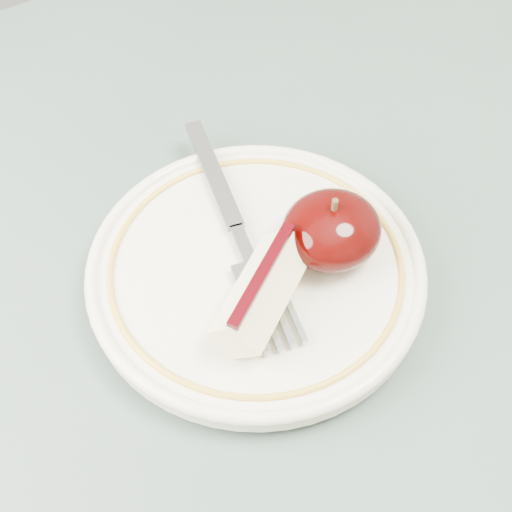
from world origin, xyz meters
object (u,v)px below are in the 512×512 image
plate (256,269)px  fork (237,229)px  apple_half (331,230)px  table (310,419)px

plate → fork: bearing=83.7°
plate → apple_half: (0.05, -0.01, 0.02)m
table → apple_half: (0.05, 0.05, 0.13)m
table → fork: (0.00, 0.10, 0.11)m
apple_half → fork: apple_half is taller
plate → fork: size_ratio=1.09×
table → plate: size_ratio=4.14×
apple_half → fork: bearing=135.7°
plate → apple_half: size_ratio=3.40×
table → apple_half: 0.14m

